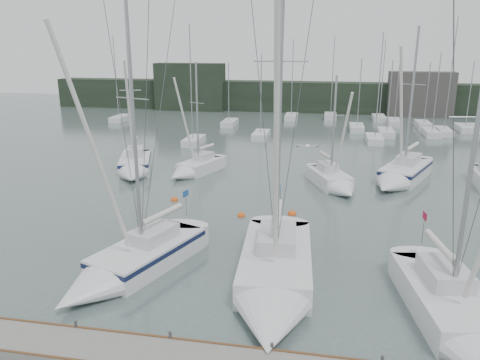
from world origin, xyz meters
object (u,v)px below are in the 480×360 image
(sailboat_near_center, at_px, (274,285))
(sailboat_near_right, at_px, (467,328))
(buoy_b, at_px, (292,214))
(buoy_c, at_px, (174,200))
(sailboat_mid_d, at_px, (400,176))
(sailboat_mid_c, at_px, (335,183))
(buoy_a, at_px, (241,216))
(sailboat_mid_a, at_px, (134,167))
(sailboat_mid_b, at_px, (193,169))
(sailboat_near_left, at_px, (125,267))

(sailboat_near_center, xyz_separation_m, sailboat_near_right, (7.95, -1.90, -0.03))
(buoy_b, xyz_separation_m, buoy_c, (-8.99, 1.39, 0.00))
(sailboat_near_right, distance_m, sailboat_mid_d, 22.14)
(sailboat_mid_c, bearing_deg, sailboat_near_center, -122.40)
(sailboat_mid_d, bearing_deg, buoy_c, -131.22)
(buoy_a, relative_size, buoy_b, 0.91)
(sailboat_near_center, bearing_deg, sailboat_mid_a, 124.35)
(sailboat_near_right, bearing_deg, sailboat_mid_d, 80.42)
(sailboat_near_center, relative_size, sailboat_mid_d, 1.33)
(sailboat_near_right, xyz_separation_m, sailboat_mid_b, (-17.58, 21.54, -0.08))
(sailboat_mid_a, distance_m, buoy_b, 16.87)
(sailboat_near_left, relative_size, buoy_c, 27.08)
(sailboat_near_left, height_order, sailboat_mid_d, sailboat_near_left)
(sailboat_near_center, height_order, sailboat_mid_a, sailboat_near_center)
(sailboat_mid_d, bearing_deg, sailboat_mid_a, -152.21)
(sailboat_mid_b, distance_m, buoy_a, 11.32)
(sailboat_mid_a, distance_m, sailboat_mid_b, 5.33)
(sailboat_mid_b, bearing_deg, sailboat_mid_a, -152.16)
(sailboat_mid_c, relative_size, sailboat_mid_d, 0.71)
(buoy_b, relative_size, buoy_c, 1.08)
(sailboat_near_left, bearing_deg, buoy_a, 86.20)
(sailboat_mid_a, bearing_deg, buoy_b, -46.51)
(sailboat_mid_d, distance_m, buoy_c, 18.97)
(sailboat_near_center, relative_size, sailboat_near_right, 1.22)
(buoy_a, distance_m, buoy_b, 3.55)
(sailboat_mid_c, distance_m, sailboat_mid_d, 5.99)
(sailboat_near_left, bearing_deg, buoy_b, 74.10)
(sailboat_near_center, height_order, sailboat_mid_b, sailboat_near_center)
(sailboat_mid_a, height_order, buoy_a, sailboat_mid_a)
(sailboat_mid_d, bearing_deg, sailboat_mid_c, -128.65)
(sailboat_near_left, xyz_separation_m, buoy_c, (-1.35, 12.04, -0.60))
(buoy_a, bearing_deg, buoy_c, 157.20)
(sailboat_near_right, height_order, sailboat_mid_c, sailboat_near_right)
(sailboat_mid_a, relative_size, buoy_a, 22.59)
(sailboat_near_center, xyz_separation_m, sailboat_mid_a, (-14.91, 19.01, 0.02))
(sailboat_near_center, bearing_deg, buoy_a, 104.84)
(buoy_a, height_order, buoy_c, buoy_c)
(sailboat_near_right, bearing_deg, sailboat_mid_b, 120.58)
(sailboat_mid_b, xyz_separation_m, sailboat_mid_d, (17.94, 0.60, 0.14))
(sailboat_near_left, xyz_separation_m, sailboat_near_right, (15.60, -2.39, -0.01))
(sailboat_mid_c, relative_size, buoy_a, 17.88)
(sailboat_near_center, distance_m, buoy_c, 15.44)
(sailboat_mid_b, relative_size, buoy_b, 17.68)
(sailboat_mid_b, height_order, sailboat_mid_c, sailboat_mid_b)
(sailboat_mid_b, bearing_deg, buoy_a, -35.61)
(sailboat_near_left, bearing_deg, buoy_c, 116.16)
(sailboat_near_right, relative_size, sailboat_mid_b, 1.40)
(sailboat_near_left, distance_m, buoy_a, 10.59)
(sailboat_near_left, relative_size, sailboat_mid_c, 1.55)
(buoy_a, xyz_separation_m, buoy_b, (3.41, 0.96, 0.00))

